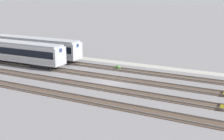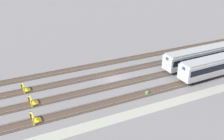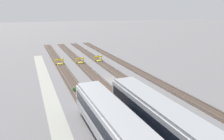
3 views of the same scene
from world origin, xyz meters
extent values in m
plane|color=slate|center=(0.00, 0.00, 0.00)|extent=(400.00, 400.00, 0.00)
cube|color=#9E9E93|center=(0.00, -10.99, 0.00)|extent=(54.00, 2.00, 0.01)
cube|color=#47382D|center=(0.00, -6.87, 0.03)|extent=(90.00, 2.23, 0.06)
cube|color=slate|center=(0.00, -6.15, 0.14)|extent=(90.00, 0.07, 0.15)
cube|color=slate|center=(0.00, -7.58, 0.14)|extent=(90.00, 0.07, 0.15)
cube|color=#47382D|center=(0.00, -2.29, 0.03)|extent=(90.00, 2.24, 0.06)
cube|color=slate|center=(0.00, -1.57, 0.14)|extent=(90.00, 0.07, 0.15)
cube|color=slate|center=(0.00, -3.01, 0.14)|extent=(90.00, 0.07, 0.15)
cube|color=#47382D|center=(0.00, 2.29, 0.03)|extent=(90.00, 2.24, 0.06)
cube|color=slate|center=(0.00, 3.01, 0.14)|extent=(90.00, 0.07, 0.15)
cube|color=slate|center=(0.00, 1.57, 0.14)|extent=(90.00, 0.07, 0.15)
cube|color=#47382D|center=(0.00, 6.87, 0.03)|extent=(90.00, 2.23, 0.06)
cube|color=slate|center=(0.00, 7.58, 0.14)|extent=(90.00, 0.07, 0.15)
cube|color=slate|center=(0.00, 6.15, 0.14)|extent=(90.00, 0.07, 0.15)
cube|color=#B7BABF|center=(18.38, -6.84, 2.05)|extent=(18.05, 3.17, 2.70)
cube|color=black|center=(18.38, -6.84, 2.37)|extent=(17.34, 3.20, 1.08)
cube|color=#A8AAAF|center=(18.38, -6.84, 1.29)|extent=(17.70, 3.20, 0.54)
cube|color=#999BA0|center=(18.38, -6.84, 3.55)|extent=(17.51, 2.88, 0.30)
cube|color=blue|center=(9.42, -7.02, 3.05)|extent=(0.09, 0.70, 0.56)
cube|color=black|center=(23.96, -6.72, 0.35)|extent=(3.65, 2.31, 0.70)
cube|color=black|center=(12.80, -6.95, 0.35)|extent=(3.65, 2.31, 0.70)
cube|color=#B7BABF|center=(18.38, -2.34, 2.05)|extent=(18.04, 3.05, 2.70)
cube|color=black|center=(18.38, -2.34, 2.37)|extent=(17.32, 3.08, 1.08)
cube|color=#A8AAAF|center=(18.38, -2.34, 1.29)|extent=(17.68, 3.07, 0.54)
cube|color=#999BA0|center=(18.38, -2.34, 3.55)|extent=(17.49, 2.76, 0.30)
cube|color=blue|center=(9.42, -2.46, 3.05)|extent=(0.09, 0.70, 0.56)
cube|color=black|center=(12.80, -2.41, 0.35)|extent=(3.63, 2.29, 0.70)
sphere|color=#4C7F3D|center=(2.21, -7.24, 0.28)|extent=(0.64, 0.64, 0.64)
sphere|color=#4C7F3D|center=(2.51, -7.12, 0.18)|extent=(0.44, 0.44, 0.44)
sphere|color=#4C7F3D|center=(1.99, -7.42, 0.14)|extent=(0.36, 0.36, 0.36)
camera|label=1|loc=(-18.62, 34.41, 11.98)|focal=50.00mm
camera|label=2|loc=(-18.62, -37.66, 21.49)|focal=42.00mm
camera|label=3|loc=(33.35, -13.25, 11.93)|focal=35.00mm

